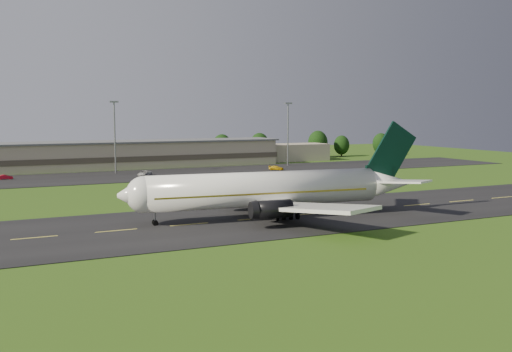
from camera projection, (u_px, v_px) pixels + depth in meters
name	position (u px, v px, depth m)	size (l,w,h in m)	color
ground	(189.00, 225.00, 86.46)	(360.00, 360.00, 0.00)	#274B12
taxiway	(189.00, 225.00, 86.46)	(220.00, 30.00, 0.10)	black
apron	(103.00, 177.00, 151.26)	(260.00, 30.00, 0.10)	black
airliner	(269.00, 190.00, 91.55)	(51.24, 41.95, 15.57)	white
terminal	(109.00, 155.00, 175.29)	(145.00, 16.00, 8.40)	tan
light_mast_centre	(115.00, 128.00, 159.18)	(2.40, 1.20, 20.35)	gray
light_mast_east	(288.00, 126.00, 182.39)	(2.40, 1.20, 20.35)	gray
tree_line	(186.00, 148.00, 196.60)	(196.44, 8.65, 10.37)	black
service_vehicle_b	(5.00, 177.00, 145.44)	(1.25, 3.58, 1.18)	maroon
service_vehicle_c	(145.00, 173.00, 153.57)	(2.29, 4.96, 1.38)	silver
service_vehicle_d	(276.00, 168.00, 169.77)	(1.79, 4.40, 1.28)	gold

